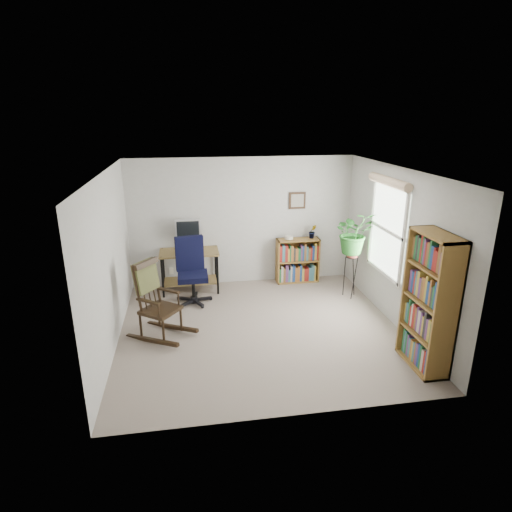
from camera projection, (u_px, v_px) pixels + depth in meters
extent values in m
cube|color=gray|center=(260.00, 329.00, 6.55)|extent=(4.20, 4.00, 0.00)
cube|color=silver|center=(261.00, 171.00, 5.78)|extent=(4.20, 4.00, 0.00)
cube|color=#BAB9B5|center=(242.00, 222.00, 8.04)|extent=(4.20, 0.00, 2.40)
cube|color=#BAB9B5|center=(295.00, 317.00, 4.29)|extent=(4.20, 0.00, 2.40)
cube|color=#BAB9B5|center=(109.00, 263.00, 5.84)|extent=(0.00, 4.00, 2.40)
cube|color=#BAB9B5|center=(397.00, 248.00, 6.49)|extent=(0.00, 4.00, 2.40)
cube|color=black|center=(189.00, 253.00, 7.62)|extent=(0.40, 0.15, 0.02)
imported|color=#246924|center=(355.00, 212.00, 7.23)|extent=(1.69, 1.88, 1.46)
imported|color=#246924|center=(312.00, 235.00, 8.17)|extent=(0.13, 0.24, 0.11)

